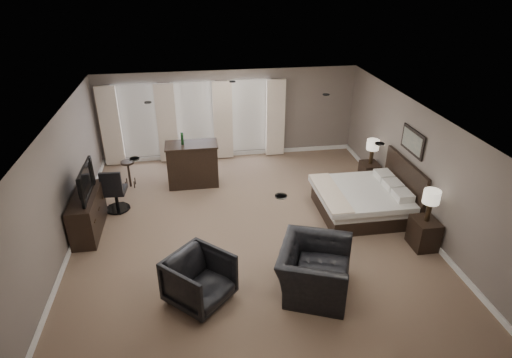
{
  "coord_description": "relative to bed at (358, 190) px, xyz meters",
  "views": [
    {
      "loc": [
        -1.07,
        -7.74,
        5.3
      ],
      "look_at": [
        0.2,
        0.4,
        1.1
      ],
      "focal_mm": 30.0,
      "sensor_mm": 36.0,
      "label": 1
    }
  ],
  "objects": [
    {
      "name": "room",
      "position": [
        -2.58,
        -0.41,
        0.66
      ],
      "size": [
        7.6,
        8.6,
        2.64
      ],
      "color": "brown",
      "rests_on": "ground"
    },
    {
      "name": "window_bay",
      "position": [
        -3.58,
        3.7,
        0.57
      ],
      "size": [
        5.25,
        0.2,
        2.3
      ],
      "color": "silver",
      "rests_on": "room"
    },
    {
      "name": "bed",
      "position": [
        0.0,
        0.0,
        0.0
      ],
      "size": [
        2.0,
        1.91,
        1.27
      ],
      "primitive_type": "cube",
      "color": "silver",
      "rests_on": "ground"
    },
    {
      "name": "nightstand_near",
      "position": [
        0.89,
        -1.45,
        -0.32
      ],
      "size": [
        0.47,
        0.58,
        0.63
      ],
      "primitive_type": "cube",
      "color": "black",
      "rests_on": "ground"
    },
    {
      "name": "nightstand_far",
      "position": [
        0.89,
        1.45,
        -0.35
      ],
      "size": [
        0.43,
        0.52,
        0.57
      ],
      "primitive_type": "cube",
      "color": "black",
      "rests_on": "ground"
    },
    {
      "name": "lamp_near",
      "position": [
        0.89,
        -1.45,
        0.34
      ],
      "size": [
        0.33,
        0.33,
        0.69
      ],
      "primitive_type": "cube",
      "color": "beige",
      "rests_on": "nightstand_near"
    },
    {
      "name": "lamp_far",
      "position": [
        0.89,
        1.45,
        0.27
      ],
      "size": [
        0.32,
        0.32,
        0.66
      ],
      "primitive_type": "cube",
      "color": "beige",
      "rests_on": "nightstand_far"
    },
    {
      "name": "wall_art",
      "position": [
        1.12,
        0.0,
        1.11
      ],
      "size": [
        0.04,
        0.96,
        0.56
      ],
      "primitive_type": "cube",
      "color": "slate",
      "rests_on": "room"
    },
    {
      "name": "dresser",
      "position": [
        -6.03,
        0.18,
        -0.19
      ],
      "size": [
        0.5,
        1.54,
        0.89
      ],
      "primitive_type": "cube",
      "color": "black",
      "rests_on": "ground"
    },
    {
      "name": "tv",
      "position": [
        -6.03,
        0.18,
        0.33
      ],
      "size": [
        0.67,
        1.16,
        0.15
      ],
      "primitive_type": "imported",
      "rotation": [
        0.0,
        0.0,
        1.57
      ],
      "color": "black",
      "rests_on": "dresser"
    },
    {
      "name": "armchair_near",
      "position": [
        -1.71,
        -2.38,
        -0.04
      ],
      "size": [
        1.36,
        1.61,
        1.2
      ],
      "primitive_type": "imported",
      "rotation": [
        0.0,
        0.0,
        1.17
      ],
      "color": "black",
      "rests_on": "ground"
    },
    {
      "name": "armchair_far",
      "position": [
        -3.72,
        -2.35,
        -0.14
      ],
      "size": [
        1.32,
        1.32,
        0.99
      ],
      "primitive_type": "imported",
      "rotation": [
        0.0,
        0.0,
        0.8
      ],
      "color": "black",
      "rests_on": "ground"
    },
    {
      "name": "bar_counter",
      "position": [
        -3.73,
        2.09,
        -0.05
      ],
      "size": [
        1.34,
        0.69,
        1.16
      ],
      "primitive_type": "cube",
      "color": "black",
      "rests_on": "ground"
    },
    {
      "name": "bar_stool_left",
      "position": [
        -5.38,
        2.22,
        -0.28
      ],
      "size": [
        0.42,
        0.42,
        0.72
      ],
      "primitive_type": "cube",
      "rotation": [
        0.0,
        0.0,
        -0.27
      ],
      "color": "black",
      "rests_on": "ground"
    },
    {
      "name": "bar_stool_right",
      "position": [
        -3.9,
        3.02,
        -0.24
      ],
      "size": [
        0.44,
        0.44,
        0.79
      ],
      "primitive_type": "cube",
      "rotation": [
        0.0,
        0.0,
        -0.19
      ],
      "color": "black",
      "rests_on": "ground"
    },
    {
      "name": "desk_chair",
      "position": [
        -5.56,
        1.04,
        -0.09
      ],
      "size": [
        0.6,
        0.6,
        1.1
      ],
      "primitive_type": "cube",
      "rotation": [
        0.0,
        0.0,
        3.07
      ],
      "color": "black",
      "rests_on": "ground"
    }
  ]
}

